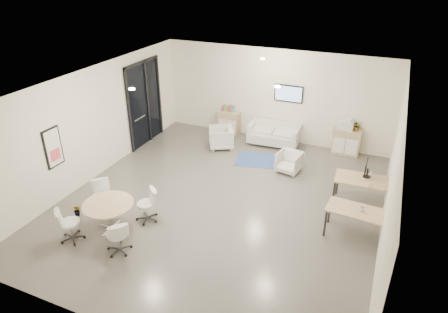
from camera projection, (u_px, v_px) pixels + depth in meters
room_shell at (222, 148)px, 9.99m from camera, size 9.60×10.60×4.80m
glass_door at (145, 101)px, 13.49m from camera, size 0.09×1.90×2.85m
artwork at (53, 148)px, 10.11m from camera, size 0.05×0.54×1.04m
wall_tv at (289, 94)px, 13.40m from camera, size 0.98×0.06×0.58m
ceiling_spots at (228, 76)px, 10.03m from camera, size 3.14×4.14×0.03m
sideboard_left at (229, 123)px, 14.58m from camera, size 0.77×0.40×0.87m
sideboard_right at (346, 142)px, 13.09m from camera, size 0.88×0.43×0.88m
books at (228, 108)px, 14.35m from camera, size 0.45×0.14×0.22m
printer at (345, 124)px, 12.86m from camera, size 0.54×0.46×0.35m
loveseat at (274, 135)px, 13.81m from camera, size 1.77×0.95×0.65m
blue_rug at (260, 160)px, 12.84m from camera, size 1.72×1.32×0.01m
armchair_left at (221, 136)px, 13.55m from camera, size 1.02×1.04×0.80m
armchair_right at (289, 161)px, 12.05m from camera, size 0.77×0.73×0.70m
desk_rear at (365, 182)px, 10.21m from camera, size 1.56×0.85×0.79m
desk_front at (357, 213)px, 9.13m from camera, size 1.40×0.77×0.71m
monitor at (366, 169)px, 10.21m from camera, size 0.20×0.50×0.44m
round_table at (108, 207)px, 9.35m from camera, size 1.19×1.19×0.72m
meeting_chairs at (110, 215)px, 9.45m from camera, size 2.16×2.16×0.82m
plant_cabinet at (357, 127)px, 12.75m from camera, size 0.39×0.41×0.25m
plant_floor at (78, 214)px, 10.07m from camera, size 0.23×0.35×0.15m
cup at (362, 209)px, 9.04m from camera, size 0.15×0.14×0.13m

